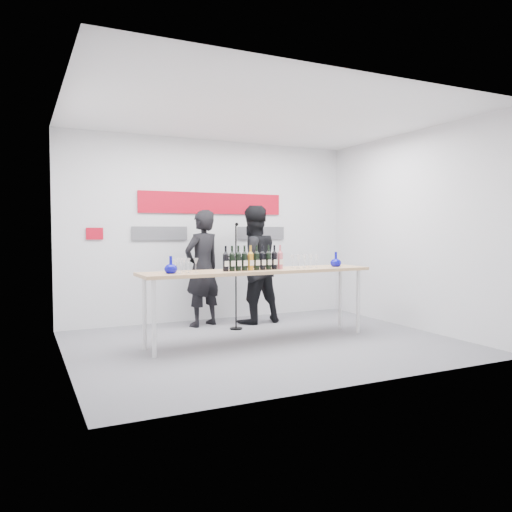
# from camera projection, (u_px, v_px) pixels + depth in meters

# --- Properties ---
(ground) EXTENTS (5.00, 5.00, 0.00)m
(ground) POSITION_uv_depth(u_px,v_px,m) (265.00, 343.00, 6.64)
(ground) COLOR slate
(ground) RESTS_ON ground
(back_wall) EXTENTS (5.00, 0.04, 3.00)m
(back_wall) POSITION_uv_depth(u_px,v_px,m) (212.00, 230.00, 8.36)
(back_wall) COLOR silver
(back_wall) RESTS_ON ground
(signage) EXTENTS (3.38, 0.02, 0.79)m
(signage) POSITION_uv_depth(u_px,v_px,m) (210.00, 212.00, 8.30)
(signage) COLOR #B9071C
(signage) RESTS_ON back_wall
(tasting_table) EXTENTS (3.26, 0.74, 0.97)m
(tasting_table) POSITION_uv_depth(u_px,v_px,m) (259.00, 275.00, 6.72)
(tasting_table) COLOR tan
(tasting_table) RESTS_ON ground
(wine_bottles) EXTENTS (0.89, 0.10, 0.33)m
(wine_bottles) POSITION_uv_depth(u_px,v_px,m) (254.00, 258.00, 6.61)
(wine_bottles) COLOR black
(wine_bottles) RESTS_ON tasting_table
(decanter_left) EXTENTS (0.16, 0.16, 0.21)m
(decanter_left) POSITION_uv_depth(u_px,v_px,m) (171.00, 265.00, 6.12)
(decanter_left) COLOR #09089E
(decanter_left) RESTS_ON tasting_table
(decanter_right) EXTENTS (0.16, 0.16, 0.21)m
(decanter_right) POSITION_uv_depth(u_px,v_px,m) (336.00, 259.00, 7.25)
(decanter_right) COLOR #09089E
(decanter_right) RESTS_ON tasting_table
(glasses_left) EXTENTS (0.27, 0.23, 0.18)m
(glasses_left) POSITION_uv_depth(u_px,v_px,m) (185.00, 265.00, 6.22)
(glasses_left) COLOR silver
(glasses_left) RESTS_ON tasting_table
(glasses_right) EXTENTS (0.37, 0.23, 0.18)m
(glasses_right) POSITION_uv_depth(u_px,v_px,m) (305.00, 261.00, 7.05)
(glasses_right) COLOR silver
(glasses_right) RESTS_ON tasting_table
(presenter_left) EXTENTS (0.78, 0.65, 1.82)m
(presenter_left) POSITION_uv_depth(u_px,v_px,m) (202.00, 268.00, 7.79)
(presenter_left) COLOR black
(presenter_left) RESTS_ON ground
(presenter_right) EXTENTS (0.98, 0.80, 1.90)m
(presenter_right) POSITION_uv_depth(u_px,v_px,m) (253.00, 264.00, 8.04)
(presenter_right) COLOR black
(presenter_right) RESTS_ON ground
(mic_stand) EXTENTS (0.19, 0.19, 1.62)m
(mic_stand) POSITION_uv_depth(u_px,v_px,m) (236.00, 297.00, 7.53)
(mic_stand) COLOR black
(mic_stand) RESTS_ON ground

